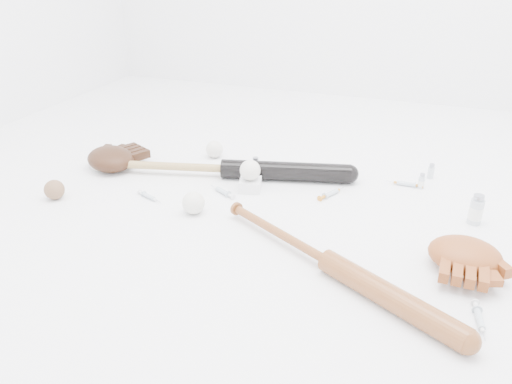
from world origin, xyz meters
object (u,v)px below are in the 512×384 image
(bat_wood, at_px, (328,261))
(glove_dark, at_px, (111,158))
(bat_dark, at_px, (225,169))
(pedestal, at_px, (250,185))

(bat_wood, height_order, glove_dark, glove_dark)
(bat_dark, height_order, glove_dark, glove_dark)
(bat_dark, xyz_separation_m, glove_dark, (-0.46, -0.08, 0.01))
(bat_wood, bearing_deg, bat_dark, 166.47)
(bat_wood, xyz_separation_m, pedestal, (-0.38, 0.40, -0.01))
(glove_dark, xyz_separation_m, pedestal, (0.60, 0.01, -0.02))
(bat_wood, relative_size, glove_dark, 3.47)
(bat_dark, xyz_separation_m, pedestal, (0.13, -0.07, -0.02))
(glove_dark, bearing_deg, pedestal, 27.68)
(bat_dark, height_order, pedestal, bat_dark)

